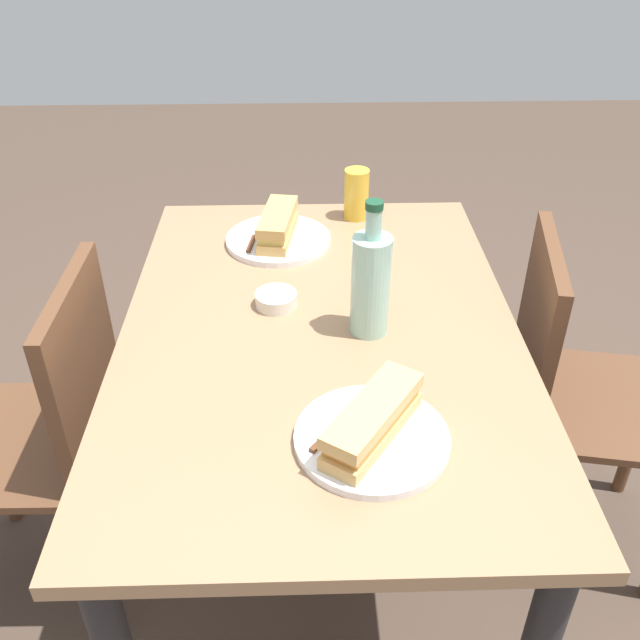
{
  "coord_description": "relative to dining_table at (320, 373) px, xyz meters",
  "views": [
    {
      "loc": [
        -1.17,
        0.03,
        1.59
      ],
      "look_at": [
        0.0,
        0.0,
        0.79
      ],
      "focal_mm": 39.25,
      "sensor_mm": 36.0,
      "label": 1
    }
  ],
  "objects": [
    {
      "name": "ground_plane",
      "position": [
        0.0,
        0.0,
        -0.65
      ],
      "size": [
        8.0,
        8.0,
        0.0
      ],
      "primitive_type": "plane",
      "color": "#47382D"
    },
    {
      "name": "dining_table",
      "position": [
        0.0,
        0.0,
        0.0
      ],
      "size": [
        1.19,
        0.81,
        0.77
      ],
      "color": "#997251",
      "rests_on": "ground"
    },
    {
      "name": "chair_far",
      "position": [
        -0.0,
        0.6,
        -0.15
      ],
      "size": [
        0.41,
        0.41,
        0.88
      ],
      "color": "brown",
      "rests_on": "ground"
    },
    {
      "name": "chair_near",
      "position": [
        0.11,
        -0.61,
        -0.15
      ],
      "size": [
        0.47,
        0.47,
        0.88
      ],
      "color": "brown",
      "rests_on": "ground"
    },
    {
      "name": "plate_near",
      "position": [
        0.37,
        0.09,
        0.13
      ],
      "size": [
        0.26,
        0.26,
        0.01
      ],
      "primitive_type": "cylinder",
      "color": "white",
      "rests_on": "dining_table"
    },
    {
      "name": "baguette_sandwich_near",
      "position": [
        0.37,
        0.09,
        0.17
      ],
      "size": [
        0.21,
        0.1,
        0.07
      ],
      "color": "tan",
      "rests_on": "plate_near"
    },
    {
      "name": "knife_near",
      "position": [
        0.37,
        0.15,
        0.14
      ],
      "size": [
        0.18,
        0.04,
        0.01
      ],
      "color": "silver",
      "rests_on": "plate_near"
    },
    {
      "name": "plate_far",
      "position": [
        -0.33,
        -0.08,
        0.13
      ],
      "size": [
        0.26,
        0.26,
        0.01
      ],
      "primitive_type": "cylinder",
      "color": "white",
      "rests_on": "dining_table"
    },
    {
      "name": "baguette_sandwich_far",
      "position": [
        -0.33,
        -0.08,
        0.17
      ],
      "size": [
        0.23,
        0.19,
        0.07
      ],
      "color": "tan",
      "rests_on": "plate_far"
    },
    {
      "name": "knife_far",
      "position": [
        -0.31,
        -0.02,
        0.14
      ],
      "size": [
        0.15,
        0.12,
        0.01
      ],
      "color": "silver",
      "rests_on": "plate_far"
    },
    {
      "name": "water_bottle",
      "position": [
        -0.01,
        -0.1,
        0.23
      ],
      "size": [
        0.08,
        0.08,
        0.29
      ],
      "color": "#99C6B7",
      "rests_on": "dining_table"
    },
    {
      "name": "beer_glass",
      "position": [
        0.51,
        -0.11,
        0.18
      ],
      "size": [
        0.06,
        0.06,
        0.13
      ],
      "primitive_type": "cylinder",
      "color": "gold",
      "rests_on": "dining_table"
    },
    {
      "name": "olive_bowl",
      "position": [
        0.09,
        0.09,
        0.13
      ],
      "size": [
        0.09,
        0.09,
        0.03
      ],
      "primitive_type": "cylinder",
      "color": "silver",
      "rests_on": "dining_table"
    }
  ]
}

